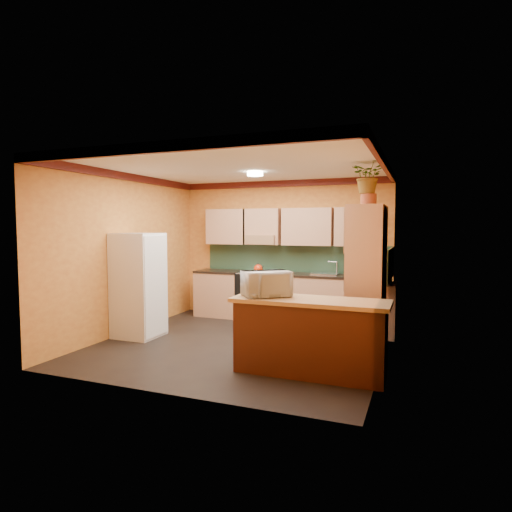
% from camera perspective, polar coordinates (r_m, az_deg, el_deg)
% --- Properties ---
extents(room_shell, '(4.24, 4.24, 2.72)m').
position_cam_1_polar(room_shell, '(6.73, -0.95, 6.35)').
color(room_shell, black).
rests_on(room_shell, ground).
extents(base_cabinets_back, '(3.65, 0.60, 0.88)m').
position_cam_1_polar(base_cabinets_back, '(8.23, 3.86, -5.61)').
color(base_cabinets_back, tan).
rests_on(base_cabinets_back, ground).
extents(countertop_back, '(3.65, 0.62, 0.04)m').
position_cam_1_polar(countertop_back, '(8.16, 3.87, -2.42)').
color(countertop_back, black).
rests_on(countertop_back, base_cabinets_back).
extents(stove, '(0.58, 0.58, 0.91)m').
position_cam_1_polar(stove, '(8.43, -0.22, -5.26)').
color(stove, black).
rests_on(stove, ground).
extents(kettle, '(0.19, 0.19, 0.18)m').
position_cam_1_polar(kettle, '(8.28, 0.30, -1.63)').
color(kettle, red).
rests_on(kettle, stove).
extents(sink, '(0.48, 0.40, 0.03)m').
position_cam_1_polar(sink, '(7.97, 9.21, -2.37)').
color(sink, silver).
rests_on(sink, countertop_back).
extents(base_cabinets_right, '(0.60, 0.80, 0.88)m').
position_cam_1_polar(base_cabinets_right, '(7.40, 15.07, -6.83)').
color(base_cabinets_right, tan).
rests_on(base_cabinets_right, ground).
extents(countertop_right, '(0.62, 0.80, 0.04)m').
position_cam_1_polar(countertop_right, '(7.33, 15.13, -3.29)').
color(countertop_right, black).
rests_on(countertop_right, base_cabinets_right).
extents(fridge, '(0.68, 0.66, 1.70)m').
position_cam_1_polar(fridge, '(7.27, -15.40, -3.75)').
color(fridge, white).
rests_on(fridge, ground).
extents(pantry, '(0.48, 0.90, 2.10)m').
position_cam_1_polar(pantry, '(6.20, 14.53, -3.18)').
color(pantry, tan).
rests_on(pantry, ground).
extents(fern_pot, '(0.22, 0.22, 0.16)m').
position_cam_1_polar(fern_pot, '(6.22, 14.77, 7.26)').
color(fern_pot, brown).
rests_on(fern_pot, pantry).
extents(fern, '(0.46, 0.40, 0.50)m').
position_cam_1_polar(fern, '(6.25, 14.82, 10.28)').
color(fern, tan).
rests_on(fern, fern_pot).
extents(breakfast_bar, '(1.80, 0.55, 0.88)m').
position_cam_1_polar(breakfast_bar, '(5.35, 7.16, -10.88)').
color(breakfast_bar, '#482010').
rests_on(breakfast_bar, ground).
extents(bar_top, '(1.90, 0.65, 0.05)m').
position_cam_1_polar(bar_top, '(5.25, 7.20, -5.97)').
color(bar_top, tan).
rests_on(bar_top, breakfast_bar).
extents(microwave, '(0.69, 0.67, 0.32)m').
position_cam_1_polar(microwave, '(5.39, 1.37, -3.71)').
color(microwave, white).
rests_on(microwave, bar_top).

